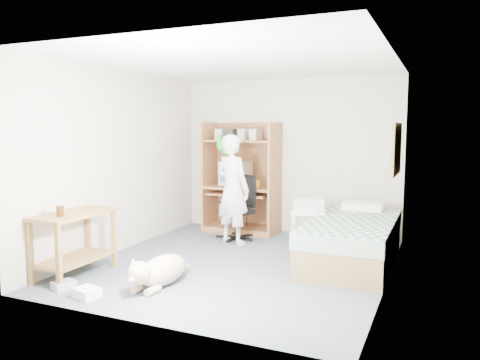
{
  "coord_description": "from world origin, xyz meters",
  "views": [
    {
      "loc": [
        2.31,
        -5.28,
        1.72
      ],
      "look_at": [
        -0.06,
        0.17,
        1.05
      ],
      "focal_mm": 35.0,
      "sensor_mm": 36.0,
      "label": 1
    }
  ],
  "objects_px": {
    "computer_hutch": "(242,182)",
    "printer_cart": "(309,224)",
    "side_desk": "(74,234)",
    "office_chair": "(239,216)",
    "bed": "(352,241)",
    "person": "(233,189)",
    "dog": "(160,270)"
  },
  "relations": [
    {
      "from": "bed",
      "to": "office_chair",
      "type": "xyz_separation_m",
      "value": [
        -1.85,
        0.62,
        0.06
      ]
    },
    {
      "from": "dog",
      "to": "side_desk",
      "type": "bearing_deg",
      "value": -170.94
    },
    {
      "from": "computer_hutch",
      "to": "printer_cart",
      "type": "height_order",
      "value": "computer_hutch"
    },
    {
      "from": "printer_cart",
      "to": "bed",
      "type": "bearing_deg",
      "value": -37.74
    },
    {
      "from": "person",
      "to": "printer_cart",
      "type": "xyz_separation_m",
      "value": [
        1.16,
        0.0,
        -0.43
      ]
    },
    {
      "from": "bed",
      "to": "printer_cart",
      "type": "height_order",
      "value": "bed"
    },
    {
      "from": "side_desk",
      "to": "office_chair",
      "type": "relative_size",
      "value": 1.03
    },
    {
      "from": "bed",
      "to": "dog",
      "type": "distance_m",
      "value": 2.46
    },
    {
      "from": "side_desk",
      "to": "computer_hutch",
      "type": "bearing_deg",
      "value": 73.86
    },
    {
      "from": "side_desk",
      "to": "person",
      "type": "xyz_separation_m",
      "value": [
        1.04,
        2.14,
        0.32
      ]
    },
    {
      "from": "dog",
      "to": "printer_cart",
      "type": "bearing_deg",
      "value": 65.56
    },
    {
      "from": "bed",
      "to": "person",
      "type": "bearing_deg",
      "value": 169.84
    },
    {
      "from": "side_desk",
      "to": "printer_cart",
      "type": "height_order",
      "value": "side_desk"
    },
    {
      "from": "office_chair",
      "to": "printer_cart",
      "type": "distance_m",
      "value": 1.23
    },
    {
      "from": "side_desk",
      "to": "printer_cart",
      "type": "bearing_deg",
      "value": 44.24
    },
    {
      "from": "computer_hutch",
      "to": "office_chair",
      "type": "bearing_deg",
      "value": -72.72
    },
    {
      "from": "side_desk",
      "to": "person",
      "type": "bearing_deg",
      "value": 64.17
    },
    {
      "from": "office_chair",
      "to": "printer_cart",
      "type": "relative_size",
      "value": 1.7
    },
    {
      "from": "computer_hutch",
      "to": "bed",
      "type": "height_order",
      "value": "computer_hutch"
    },
    {
      "from": "person",
      "to": "dog",
      "type": "height_order",
      "value": "person"
    },
    {
      "from": "computer_hutch",
      "to": "office_chair",
      "type": "xyz_separation_m",
      "value": [
        0.15,
        -0.5,
        -0.47
      ]
    },
    {
      "from": "computer_hutch",
      "to": "dog",
      "type": "relative_size",
      "value": 1.69
    },
    {
      "from": "dog",
      "to": "printer_cart",
      "type": "distance_m",
      "value": 2.34
    },
    {
      "from": "computer_hutch",
      "to": "bed",
      "type": "xyz_separation_m",
      "value": [
        2.0,
        -1.12,
        -0.53
      ]
    },
    {
      "from": "bed",
      "to": "office_chair",
      "type": "height_order",
      "value": "office_chair"
    },
    {
      "from": "computer_hutch",
      "to": "printer_cart",
      "type": "distance_m",
      "value": 1.63
    },
    {
      "from": "side_desk",
      "to": "office_chair",
      "type": "bearing_deg",
      "value": 67.63
    },
    {
      "from": "bed",
      "to": "printer_cart",
      "type": "xyz_separation_m",
      "value": [
        -0.65,
        0.33,
        0.09
      ]
    },
    {
      "from": "side_desk",
      "to": "person",
      "type": "distance_m",
      "value": 2.4
    },
    {
      "from": "side_desk",
      "to": "dog",
      "type": "height_order",
      "value": "side_desk"
    },
    {
      "from": "side_desk",
      "to": "office_chair",
      "type": "height_order",
      "value": "office_chair"
    },
    {
      "from": "computer_hutch",
      "to": "office_chair",
      "type": "distance_m",
      "value": 0.7
    }
  ]
}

